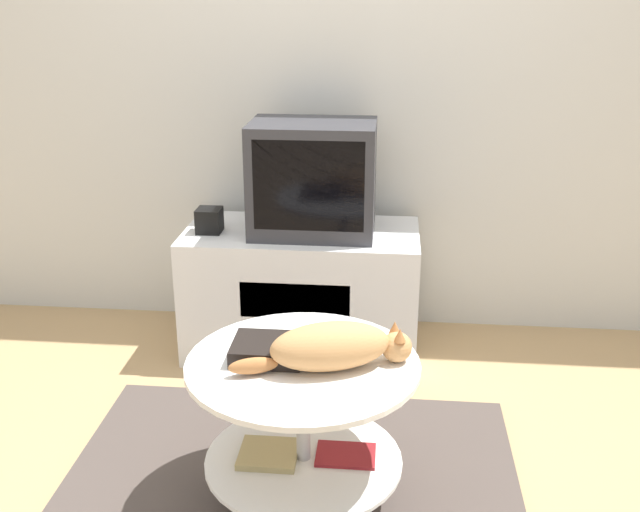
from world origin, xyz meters
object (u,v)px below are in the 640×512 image
tv (313,178)px  dvd_box (268,350)px  speaker (209,220)px  cat (334,347)px

tv → dvd_box: bearing=-91.3°
tv → speaker: tv is taller
speaker → tv: bearing=5.5°
tv → speaker: 0.49m
speaker → cat: bearing=-59.7°
cat → dvd_box: bearing=150.7°
cat → tv: bearing=81.6°
dvd_box → cat: bearing=-11.8°
speaker → dvd_box: (0.42, -1.03, -0.07)m
dvd_box → tv: bearing=88.7°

